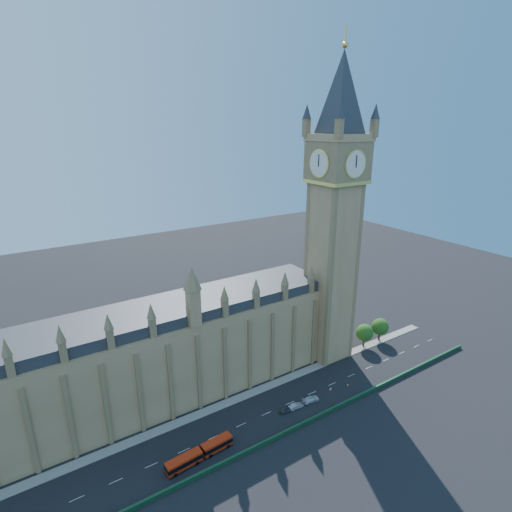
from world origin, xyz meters
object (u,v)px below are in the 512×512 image
car_white (311,399)px  car_silver (296,406)px  red_bus (200,454)px  car_grey (286,410)px

car_white → car_silver: bearing=92.7°
car_silver → car_white: bearing=-86.8°
red_bus → car_white: (35.08, 1.68, -0.76)m
red_bus → car_white: 35.12m
red_bus → car_silver: bearing=-0.6°
red_bus → car_grey: (26.68, 2.02, -0.85)m
car_grey → car_white: (8.40, -0.34, 0.09)m
red_bus → car_grey: bearing=0.4°
car_white → red_bus: bearing=96.3°
car_silver → car_white: 5.24m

